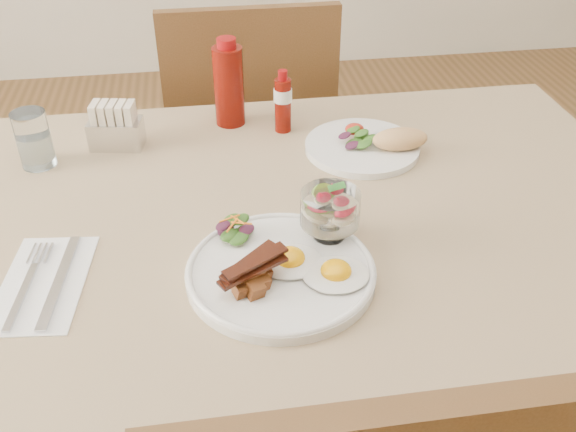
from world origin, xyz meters
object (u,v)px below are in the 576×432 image
fruit_cup (330,209)px  second_plate (371,144)px  hot_sauce_bottle (283,102)px  water_glass (35,142)px  sugar_caddy (116,128)px  table (285,254)px  ketchup_bottle (229,85)px  chair_far (250,143)px  main_plate (281,273)px

fruit_cup → second_plate: (0.14, 0.28, -0.05)m
hot_sauce_bottle → water_glass: bearing=-171.8°
water_glass → sugar_caddy: bearing=19.4°
table → fruit_cup: size_ratio=14.29×
ketchup_bottle → chair_far: bearing=78.5°
chair_far → main_plate: size_ratio=3.32×
second_plate → ketchup_bottle: bearing=148.1°
ketchup_bottle → sugar_caddy: 0.24m
hot_sauce_bottle → water_glass: (-0.47, -0.07, -0.02)m
main_plate → second_plate: size_ratio=1.19×
chair_far → fruit_cup: size_ratio=9.99×
main_plate → sugar_caddy: (-0.26, 0.44, 0.03)m
table → sugar_caddy: size_ratio=12.17×
chair_far → second_plate: (0.20, -0.48, 0.24)m
second_plate → table: bearing=-136.9°
table → water_glass: size_ratio=12.33×
fruit_cup → ketchup_bottle: 0.46m
second_plate → hot_sauce_bottle: 0.20m
main_plate → water_glass: (-0.40, 0.39, 0.04)m
fruit_cup → chair_far: bearing=94.2°
main_plate → hot_sauce_bottle: bearing=81.3°
hot_sauce_bottle → sugar_caddy: (-0.33, -0.02, -0.02)m
table → sugar_caddy: 0.42m
fruit_cup → ketchup_bottle: bearing=105.2°
table → second_plate: (0.20, 0.18, 0.10)m
fruit_cup → sugar_caddy: (-0.35, 0.37, -0.03)m
ketchup_bottle → hot_sauce_bottle: 0.12m
chair_far → sugar_caddy: chair_far is taller
hot_sauce_bottle → table: bearing=-97.7°
table → second_plate: bearing=43.1°
ketchup_bottle → hot_sauce_bottle: ketchup_bottle is taller
table → second_plate: second_plate is taller
main_plate → fruit_cup: (0.09, 0.07, 0.06)m
main_plate → water_glass: water_glass is taller
chair_far → main_plate: bearing=-92.1°
ketchup_bottle → water_glass: ketchup_bottle is taller
fruit_cup → hot_sauce_bottle: 0.39m
table → sugar_caddy: (-0.29, 0.28, 0.13)m
main_plate → fruit_cup: bearing=38.2°
sugar_caddy → water_glass: 0.15m
main_plate → hot_sauce_bottle: hot_sauce_bottle is taller
water_glass → main_plate: bearing=-43.9°
table → main_plate: main_plate is taller
table → fruit_cup: (0.06, -0.09, 0.16)m
ketchup_bottle → water_glass: bearing=-162.1°
table → chair_far: size_ratio=1.43×
water_glass → second_plate: bearing=-3.9°
sugar_caddy → chair_far: bearing=63.0°
chair_far → sugar_caddy: size_ratio=8.51×
ketchup_bottle → hot_sauce_bottle: (0.10, -0.05, -0.02)m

